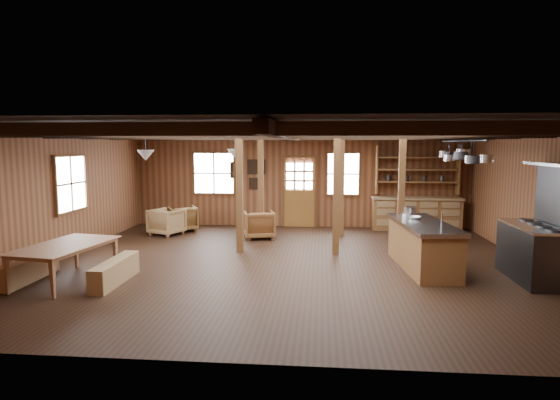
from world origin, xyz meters
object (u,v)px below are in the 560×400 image
object	(u,v)px
dining_table	(67,263)
armchair_a	(183,219)
commercial_range	(541,244)
armchair_b	(259,225)
kitchen_island	(423,245)
armchair_c	(167,222)

from	to	relation	value
dining_table	armchair_a	size ratio (longest dim) A/B	2.50
commercial_range	dining_table	size ratio (longest dim) A/B	1.10
armchair_b	kitchen_island	bearing A→B (deg)	128.71
armchair_b	armchair_c	distance (m)	2.60
commercial_range	armchair_b	distance (m)	6.56
armchair_b	armchair_c	bearing A→B (deg)	-20.26
armchair_b	armchair_c	size ratio (longest dim) A/B	1.00
armchair_b	armchair_c	xyz separation A→B (m)	(-2.59, 0.25, 0.00)
armchair_a	commercial_range	bearing A→B (deg)	123.96
commercial_range	armchair_c	world-z (taller)	commercial_range
kitchen_island	armchair_c	size ratio (longest dim) A/B	3.22
commercial_range	dining_table	world-z (taller)	commercial_range
commercial_range	armchair_c	distance (m)	8.97
armchair_a	armchair_c	size ratio (longest dim) A/B	0.97
dining_table	commercial_range	bearing A→B (deg)	-75.92
armchair_c	armchair_b	bearing A→B (deg)	-161.90
armchair_a	kitchen_island	bearing A→B (deg)	121.26
kitchen_island	armchair_a	world-z (taller)	kitchen_island
commercial_range	armchair_a	xyz separation A→B (m)	(-7.94, 4.24, -0.33)
dining_table	armchair_b	world-z (taller)	armchair_b
dining_table	armchair_b	distance (m)	5.14
commercial_range	dining_table	distance (m)	8.59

